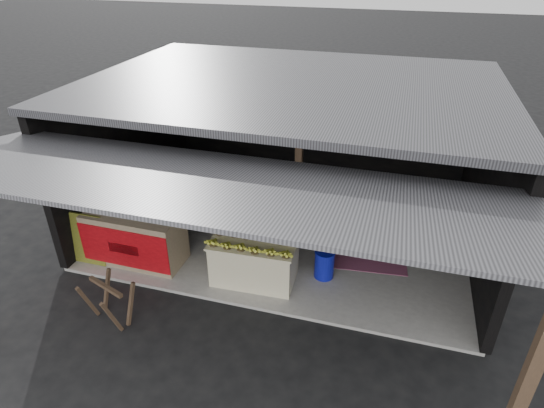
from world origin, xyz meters
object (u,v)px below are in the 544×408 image
(banana_table, at_px, (255,259))
(sawhorse, at_px, (108,299))
(plastic_chair, at_px, (405,212))
(white_crate, at_px, (270,225))
(water_barrel, at_px, (324,265))
(neighbor_stall, at_px, (136,234))

(banana_table, bearing_deg, sawhorse, -142.33)
(banana_table, xyz_separation_m, plastic_chair, (2.38, 2.09, 0.14))
(white_crate, relative_size, water_barrel, 1.79)
(banana_table, height_order, white_crate, white_crate)
(banana_table, bearing_deg, white_crate, 89.82)
(neighbor_stall, relative_size, plastic_chair, 1.95)
(banana_table, relative_size, white_crate, 1.66)
(banana_table, xyz_separation_m, water_barrel, (1.13, 0.38, -0.15))
(white_crate, bearing_deg, water_barrel, -24.47)
(white_crate, height_order, water_barrel, white_crate)
(sawhorse, distance_m, water_barrel, 3.52)
(white_crate, height_order, sawhorse, white_crate)
(neighbor_stall, distance_m, plastic_chair, 5.07)
(neighbor_stall, bearing_deg, sawhorse, -74.44)
(neighbor_stall, height_order, plastic_chair, neighbor_stall)
(sawhorse, height_order, plastic_chair, plastic_chair)
(sawhorse, distance_m, plastic_chair, 5.54)
(sawhorse, bearing_deg, water_barrel, 52.21)
(banana_table, bearing_deg, neighbor_stall, 179.11)
(water_barrel, distance_m, plastic_chair, 2.14)
(neighbor_stall, bearing_deg, banana_table, 2.18)
(white_crate, bearing_deg, banana_table, -82.51)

